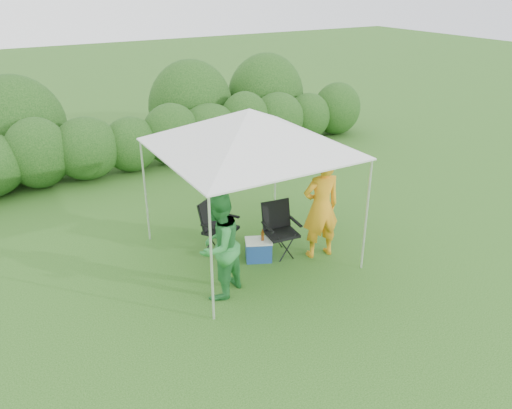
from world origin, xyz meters
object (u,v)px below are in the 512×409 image
woman (218,246)px  cooler (259,250)px  chair_right (279,225)px  canopy (249,129)px  man (321,207)px  chair_left (216,223)px

woman → cooler: bearing=178.6°
chair_right → canopy: bearing=159.1°
man → cooler: size_ratio=3.38×
woman → cooler: size_ratio=3.08×
woman → man: bearing=154.9°
man → canopy: bearing=-25.0°
chair_left → cooler: 0.97m
man → cooler: man is taller
chair_left → woman: woman is taller
canopy → man: canopy is taller
cooler → chair_right: bearing=30.0°
man → cooler: (-1.09, 0.41, -0.80)m
cooler → woman: bearing=-126.2°
chair_left → cooler: (0.53, -0.71, -0.38)m
canopy → chair_left: (-0.51, 0.41, -1.87)m
canopy → cooler: size_ratio=5.19×
canopy → cooler: (0.01, -0.30, -2.25)m
man → woman: bearing=13.7°
man → chair_left: bearing=-26.9°
chair_right → chair_left: 1.21m
canopy → chair_left: canopy is taller
canopy → cooler: 2.27m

